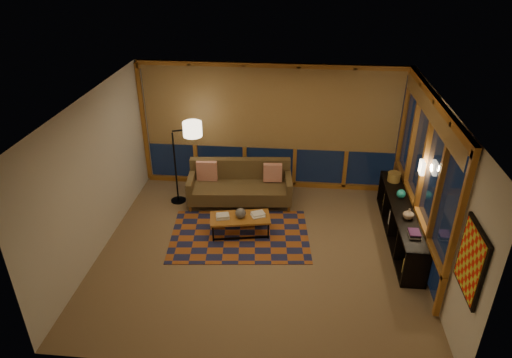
# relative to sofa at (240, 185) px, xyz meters

# --- Properties ---
(floor) EXTENTS (5.50, 5.00, 0.01)m
(floor) POSITION_rel_sofa_xyz_m (0.54, -1.60, -0.42)
(floor) COLOR brown
(floor) RESTS_ON ground
(ceiling) EXTENTS (5.50, 5.00, 0.01)m
(ceiling) POSITION_rel_sofa_xyz_m (0.54, -1.60, 2.28)
(ceiling) COLOR white
(ceiling) RESTS_ON walls
(walls) EXTENTS (5.51, 5.01, 2.70)m
(walls) POSITION_rel_sofa_xyz_m (0.54, -1.60, 0.93)
(walls) COLOR beige
(walls) RESTS_ON floor
(window_wall_back) EXTENTS (5.30, 0.16, 2.60)m
(window_wall_back) POSITION_rel_sofa_xyz_m (0.54, 0.83, 0.93)
(window_wall_back) COLOR #9B681E
(window_wall_back) RESTS_ON walls
(window_wall_right) EXTENTS (0.16, 3.70, 2.60)m
(window_wall_right) POSITION_rel_sofa_xyz_m (3.22, -1.00, 0.93)
(window_wall_right) COLOR #9B681E
(window_wall_right) RESTS_ON walls
(wall_art) EXTENTS (0.06, 0.74, 0.94)m
(wall_art) POSITION_rel_sofa_xyz_m (3.25, -3.45, 1.03)
(wall_art) COLOR red
(wall_art) RESTS_ON walls
(wall_sconce) EXTENTS (0.12, 0.18, 0.22)m
(wall_sconce) POSITION_rel_sofa_xyz_m (3.16, -1.15, 1.13)
(wall_sconce) COLOR #FAE4BA
(wall_sconce) RESTS_ON walls
(sofa) EXTENTS (2.13, 1.02, 0.85)m
(sofa) POSITION_rel_sofa_xyz_m (0.00, 0.00, 0.00)
(sofa) COLOR brown
(sofa) RESTS_ON floor
(pillow_left) EXTENTS (0.42, 0.15, 0.42)m
(pillow_left) POSITION_rel_sofa_xyz_m (-0.70, 0.15, 0.21)
(pillow_left) COLOR red
(pillow_left) RESTS_ON sofa
(pillow_right) EXTENTS (0.39, 0.15, 0.38)m
(pillow_right) POSITION_rel_sofa_xyz_m (0.65, 0.19, 0.19)
(pillow_right) COLOR red
(pillow_right) RESTS_ON sofa
(area_rug) EXTENTS (2.67, 1.92, 0.01)m
(area_rug) POSITION_rel_sofa_xyz_m (0.14, -1.17, -0.42)
(area_rug) COLOR #9F521F
(area_rug) RESTS_ON floor
(coffee_table) EXTENTS (1.16, 0.69, 0.36)m
(coffee_table) POSITION_rel_sofa_xyz_m (0.14, -1.09, -0.24)
(coffee_table) COLOR #9B681E
(coffee_table) RESTS_ON floor
(book_stack_a) EXTENTS (0.25, 0.22, 0.06)m
(book_stack_a) POSITION_rel_sofa_xyz_m (-0.17, -1.15, -0.03)
(book_stack_a) COLOR white
(book_stack_a) RESTS_ON coffee_table
(book_stack_b) EXTENTS (0.28, 0.26, 0.04)m
(book_stack_b) POSITION_rel_sofa_xyz_m (0.46, -1.01, -0.04)
(book_stack_b) COLOR white
(book_stack_b) RESTS_ON coffee_table
(ceramic_pot) EXTENTS (0.20, 0.20, 0.19)m
(ceramic_pot) POSITION_rel_sofa_xyz_m (0.16, -1.10, 0.04)
(ceramic_pot) COLOR black
(ceramic_pot) RESTS_ON coffee_table
(floor_lamp) EXTENTS (0.67, 0.56, 1.71)m
(floor_lamp) POSITION_rel_sofa_xyz_m (-1.29, -0.04, 0.43)
(floor_lamp) COLOR black
(floor_lamp) RESTS_ON floor
(bookshelf) EXTENTS (0.40, 2.73, 0.68)m
(bookshelf) POSITION_rel_sofa_xyz_m (3.03, -0.95, -0.08)
(bookshelf) COLOR black
(bookshelf) RESTS_ON floor
(basket) EXTENTS (0.30, 0.30, 0.18)m
(basket) POSITION_rel_sofa_xyz_m (3.01, -0.01, 0.35)
(basket) COLOR olive
(basket) RESTS_ON bookshelf
(teal_bowl) EXTENTS (0.20, 0.20, 0.16)m
(teal_bowl) POSITION_rel_sofa_xyz_m (3.03, -0.66, 0.34)
(teal_bowl) COLOR #19867B
(teal_bowl) RESTS_ON bookshelf
(vase) EXTENTS (0.22, 0.22, 0.19)m
(vase) POSITION_rel_sofa_xyz_m (3.03, -1.35, 0.35)
(vase) COLOR tan
(vase) RESTS_ON bookshelf
(shelf_book_stack) EXTENTS (0.22, 0.26, 0.07)m
(shelf_book_stack) POSITION_rel_sofa_xyz_m (3.03, -1.84, 0.29)
(shelf_book_stack) COLOR white
(shelf_book_stack) RESTS_ON bookshelf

